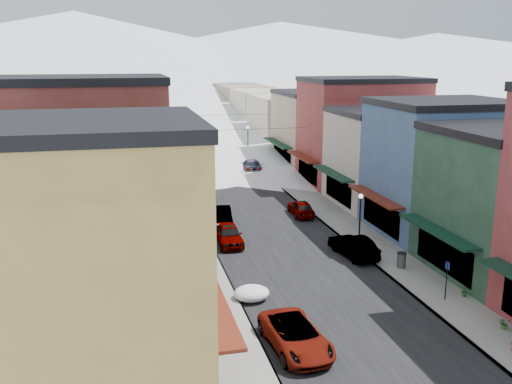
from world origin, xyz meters
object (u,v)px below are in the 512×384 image
car_dark_hatch (221,217)px  car_green_sedan (353,246)px  streetlamp_near (360,214)px  car_white_suv (296,335)px  trash_can (401,260)px  car_silver_sedan (229,235)px

car_dark_hatch → car_green_sedan: bearing=-44.5°
car_green_sedan → streetlamp_near: bearing=-135.0°
car_white_suv → trash_can: (9.89, 8.40, -0.05)m
trash_can → streetlamp_near: size_ratio=0.26×
car_dark_hatch → streetlamp_near: (8.79, -7.92, 1.89)m
car_green_sedan → trash_can: bearing=116.0°
car_silver_sedan → car_dark_hatch: (0.20, 4.62, 0.03)m
car_dark_hatch → car_green_sedan: (7.80, -9.23, -0.03)m
car_white_suv → car_green_sedan: bearing=51.3°
car_dark_hatch → trash_can: car_dark_hatch is taller
car_white_suv → car_dark_hatch: size_ratio=1.09×
car_white_suv → trash_can: bearing=35.8°
car_silver_sedan → car_dark_hatch: 4.62m
car_silver_sedan → trash_can: (10.09, -7.73, -0.08)m
car_silver_sedan → car_dark_hatch: car_dark_hatch is taller
car_white_suv → car_silver_sedan: car_silver_sedan is taller
car_white_suv → car_green_sedan: (7.80, 11.52, 0.04)m
car_dark_hatch → car_green_sedan: 12.08m
car_green_sedan → car_white_suv: bearing=48.1°
trash_can → streetlamp_near: (-1.10, 4.43, 2.00)m
car_green_sedan → trash_can: (2.09, -3.12, -0.09)m
car_dark_hatch → trash_can: (9.89, -12.35, -0.11)m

